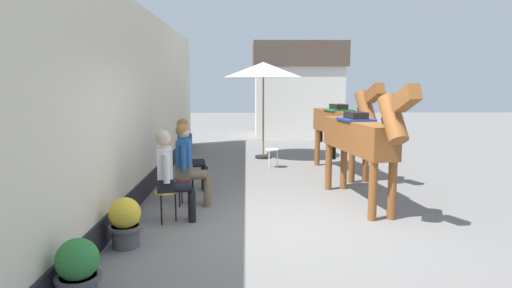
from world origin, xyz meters
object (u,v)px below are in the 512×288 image
(flower_planter_nearest, at_px, (78,270))
(cafe_parasol, at_px, (263,70))
(seated_visitor_far, at_px, (188,151))
(seated_visitor_near, at_px, (170,171))
(seated_visitor_middle, at_px, (188,160))
(saddled_horse_far, at_px, (342,123))
(saddled_horse_near, at_px, (361,137))
(spare_stool_white, at_px, (272,151))
(flower_planter_inner_near, at_px, (125,221))

(flower_planter_nearest, height_order, cafe_parasol, cafe_parasol)
(seated_visitor_far, xyz_separation_m, cafe_parasol, (1.57, 3.59, 1.59))
(seated_visitor_near, xyz_separation_m, seated_visitor_far, (0.02, 1.90, 0.00))
(seated_visitor_middle, height_order, saddled_horse_far, saddled_horse_far)
(saddled_horse_near, distance_m, saddled_horse_far, 2.51)
(seated_visitor_far, xyz_separation_m, saddled_horse_far, (3.26, 1.48, 0.38))
(seated_visitor_far, height_order, spare_stool_white, seated_visitor_far)
(seated_visitor_far, height_order, cafe_parasol, cafe_parasol)
(saddled_horse_near, bearing_deg, seated_visitor_middle, 179.81)
(seated_visitor_far, bearing_deg, flower_planter_inner_near, -98.20)
(seated_visitor_near, height_order, cafe_parasol, cafe_parasol)
(seated_visitor_far, height_order, saddled_horse_far, saddled_horse_far)
(seated_visitor_far, distance_m, flower_planter_nearest, 4.40)
(seated_visitor_near, xyz_separation_m, saddled_horse_far, (3.28, 3.37, 0.38))
(seated_visitor_far, xyz_separation_m, spare_stool_white, (1.73, 2.23, -0.38))
(saddled_horse_near, xyz_separation_m, flower_planter_nearest, (-3.49, -3.32, -0.82))
(flower_planter_nearest, bearing_deg, seated_visitor_near, 79.68)
(seated_visitor_middle, distance_m, flower_planter_nearest, 3.42)
(flower_planter_nearest, relative_size, cafe_parasol, 0.25)
(saddled_horse_far, height_order, spare_stool_white, saddled_horse_far)
(seated_visitor_far, bearing_deg, saddled_horse_near, -18.70)
(flower_planter_nearest, height_order, flower_planter_inner_near, same)
(flower_planter_nearest, bearing_deg, flower_planter_inner_near, 88.17)
(flower_planter_nearest, bearing_deg, spare_stool_white, 71.52)
(seated_visitor_near, bearing_deg, seated_visitor_middle, 79.90)
(seated_visitor_near, relative_size, saddled_horse_near, 0.47)
(saddled_horse_near, distance_m, cafe_parasol, 4.99)
(seated_visitor_near, height_order, saddled_horse_far, saddled_horse_far)
(seated_visitor_near, xyz_separation_m, flower_planter_nearest, (-0.45, -2.45, -0.44))
(saddled_horse_near, xyz_separation_m, saddled_horse_far, (0.23, 2.50, 0.00))
(saddled_horse_near, relative_size, spare_stool_white, 6.48)
(seated_visitor_near, relative_size, spare_stool_white, 3.02)
(flower_planter_inner_near, bearing_deg, seated_visitor_middle, 73.47)
(seated_visitor_middle, relative_size, flower_planter_nearest, 2.17)
(saddled_horse_far, bearing_deg, cafe_parasol, 128.63)
(flower_planter_nearest, bearing_deg, seated_visitor_middle, 79.73)
(seated_visitor_near, xyz_separation_m, spare_stool_white, (1.75, 4.12, -0.38))
(seated_visitor_middle, xyz_separation_m, cafe_parasol, (1.43, 4.61, 1.59))
(seated_visitor_far, height_order, saddled_horse_near, saddled_horse_near)
(seated_visitor_far, relative_size, spare_stool_white, 3.02)
(seated_visitor_near, distance_m, seated_visitor_middle, 0.89)
(saddled_horse_near, bearing_deg, spare_stool_white, 111.75)
(seated_visitor_near, height_order, spare_stool_white, seated_visitor_near)
(saddled_horse_far, height_order, flower_planter_inner_near, saddled_horse_far)
(saddled_horse_far, bearing_deg, spare_stool_white, 153.97)
(seated_visitor_far, bearing_deg, flower_planter_nearest, -96.09)
(seated_visitor_middle, relative_size, cafe_parasol, 0.54)
(seated_visitor_near, height_order, seated_visitor_far, same)
(seated_visitor_middle, xyz_separation_m, seated_visitor_far, (-0.14, 1.02, 0.00))
(saddled_horse_near, distance_m, flower_planter_inner_near, 4.01)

